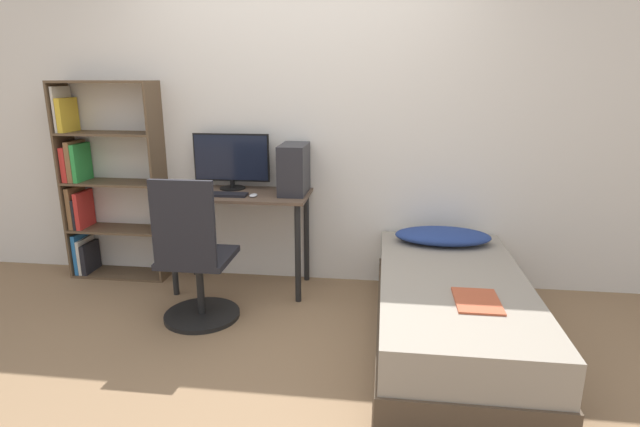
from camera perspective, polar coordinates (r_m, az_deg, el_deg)
The scene contains 13 objects.
ground_plane at distance 2.97m, azimuth -6.73°, elevation -17.77°, with size 14.00×14.00×0.00m, color #846647.
wall_back at distance 3.92m, azimuth -2.18°, elevation 10.02°, with size 8.00×0.05×2.50m.
desk at distance 3.85m, azimuth -9.05°, elevation 0.35°, with size 1.05×0.51×0.77m.
bookshelf at distance 4.42m, azimuth -24.00°, elevation 2.89°, with size 0.79×0.28×1.59m.
office_chair at distance 3.43m, azimuth -14.07°, elevation -6.08°, with size 0.52×0.52×1.01m.
bed at distance 3.26m, azimuth 14.78°, elevation -10.68°, with size 0.91×1.84×0.43m.
pillow at distance 3.76m, azimuth 13.85°, elevation -2.51°, with size 0.69×0.36×0.11m.
magazine at distance 2.88m, azimuth 17.52°, elevation -9.50°, with size 0.24×0.32×0.01m.
monitor at distance 3.94m, azimuth -10.10°, elevation 6.04°, with size 0.60×0.20×0.43m.
keyboard at distance 3.75m, azimuth -10.90°, elevation 2.16°, with size 0.34×0.11×0.02m.
pc_tower at distance 3.74m, azimuth -2.99°, elevation 5.11°, with size 0.19×0.36×0.37m.
mouse at distance 3.69m, azimuth -7.63°, elevation 2.08°, with size 0.06×0.09×0.02m.
phone at distance 3.92m, azimuth -15.60°, elevation 2.37°, with size 0.07×0.14×0.01m.
Camera 1 is at (0.64, -2.40, 1.62)m, focal length 28.00 mm.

